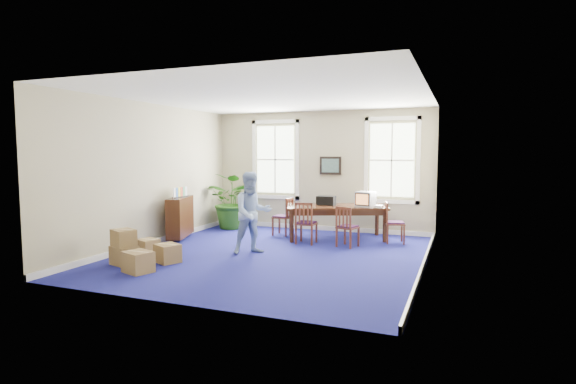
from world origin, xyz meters
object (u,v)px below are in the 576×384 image
(conference_table, at_px, (336,222))
(credenza, at_px, (180,220))
(man, at_px, (252,213))
(potted_plant, at_px, (234,201))
(chair_near_left, at_px, (306,223))
(cardboard_boxes, at_px, (135,246))
(crt_tv, at_px, (366,199))

(conference_table, bearing_deg, credenza, -179.79)
(man, relative_size, potted_plant, 1.11)
(conference_table, relative_size, potted_plant, 1.55)
(chair_near_left, xyz_separation_m, credenza, (-3.01, -0.61, -0.01))
(chair_near_left, relative_size, cardboard_boxes, 0.79)
(potted_plant, bearing_deg, crt_tv, -5.53)
(conference_table, relative_size, credenza, 1.97)
(conference_table, xyz_separation_m, man, (-1.20, -2.18, 0.44))
(chair_near_left, relative_size, man, 0.57)
(crt_tv, xyz_separation_m, potted_plant, (-3.73, 0.36, -0.23))
(credenza, bearing_deg, chair_near_left, -6.97)
(potted_plant, distance_m, cardboard_boxes, 4.25)
(chair_near_left, xyz_separation_m, cardboard_boxes, (-2.37, -3.00, -0.14))
(man, height_order, cardboard_boxes, man)
(cardboard_boxes, bearing_deg, man, 44.56)
(crt_tv, xyz_separation_m, chair_near_left, (-1.19, -0.86, -0.51))
(chair_near_left, height_order, man, man)
(man, bearing_deg, chair_near_left, 19.49)
(conference_table, xyz_separation_m, chair_near_left, (-0.49, -0.81, 0.08))
(cardboard_boxes, bearing_deg, chair_near_left, 51.66)
(chair_near_left, bearing_deg, cardboard_boxes, 50.47)
(chair_near_left, height_order, credenza, chair_near_left)
(credenza, xyz_separation_m, cardboard_boxes, (0.64, -2.39, -0.12))
(crt_tv, xyz_separation_m, credenza, (-4.20, -1.47, -0.52))
(chair_near_left, distance_m, credenza, 3.08)
(chair_near_left, distance_m, man, 1.59)
(conference_table, height_order, potted_plant, potted_plant)
(conference_table, height_order, cardboard_boxes, conference_table)
(cardboard_boxes, bearing_deg, potted_plant, 92.24)
(crt_tv, bearing_deg, cardboard_boxes, -119.40)
(man, bearing_deg, crt_tv, 6.63)
(credenza, distance_m, cardboard_boxes, 2.48)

